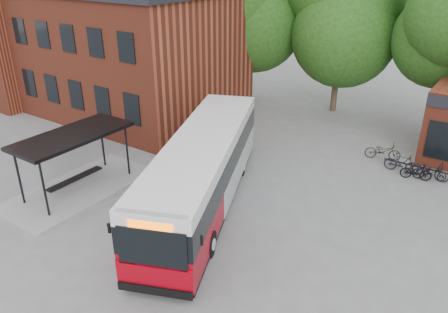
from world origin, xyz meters
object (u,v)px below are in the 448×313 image
Objects in this scene: city_bus at (203,172)px; bicycle_2 at (429,170)px; bicycle_0 at (383,151)px; bicycle_1 at (401,163)px; bicycle_4 at (431,172)px; bus_shelter at (76,162)px; bicycle_3 at (416,171)px.

city_bus is 11.54m from bicycle_2.
bicycle_1 reaches higher than bicycle_0.
bus_shelter is at bearing 113.48° from bicycle_4.
bus_shelter reaches higher than bicycle_1.
bus_shelter reaches higher than bicycle_3.
bicycle_0 is 2.53m from bicycle_3.
bicycle_2 is (13.45, 10.75, -1.01)m from bus_shelter.
city_bus reaches higher than bus_shelter.
bicycle_2 is at bearing 13.41° from bicycle_4.
bus_shelter is 17.25m from bicycle_2.
bicycle_3 is (0.83, -0.44, -0.07)m from bicycle_1.
bus_shelter is 4.08× the size of bicycle_1.
bicycle_1 reaches higher than bicycle_4.
bicycle_2 is (1.33, 0.13, -0.08)m from bicycle_1.
city_bus is 10.78m from bicycle_3.
bicycle_1 is at bearing 29.47° from city_bus.
city_bus is 10.57m from bicycle_1.
city_bus is (5.63, 2.34, 0.15)m from bus_shelter.
bicycle_1 is 0.94m from bicycle_3.
bicycle_4 is at bearing -76.25° from bicycle_3.
bus_shelter is 4.17× the size of bicycle_2.
bicycle_1 is 1.34m from bicycle_2.
bus_shelter is at bearing 120.82° from bicycle_0.
bicycle_0 is at bearing 38.12° from city_bus.
bicycle_2 is at bearing -125.12° from bicycle_0.
city_bus is 7.50× the size of bicycle_2.
bicycle_4 is (2.70, -1.14, -0.04)m from bicycle_0.
bicycle_1 is 1.02× the size of bicycle_2.
bicycle_2 is at bearing -88.78° from bicycle_1.
bicycle_1 is (1.24, -1.02, 0.02)m from bicycle_0.
bicycle_2 is 0.29m from bicycle_4.
city_bus reaches higher than bicycle_2.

